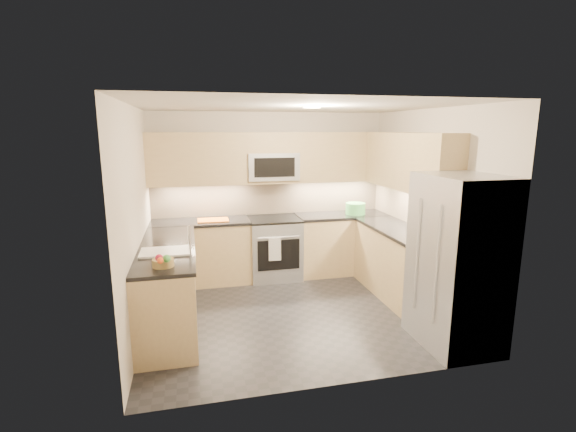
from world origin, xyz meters
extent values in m
cube|color=#24252A|center=(0.00, 0.00, 0.00)|extent=(3.60, 3.20, 0.00)
cube|color=beige|center=(0.00, 0.00, 2.50)|extent=(3.60, 3.20, 0.02)
cube|color=beige|center=(0.00, 1.60, 1.25)|extent=(3.60, 0.02, 2.50)
cube|color=beige|center=(0.00, -1.60, 1.25)|extent=(3.60, 0.02, 2.50)
cube|color=beige|center=(-1.80, 0.00, 1.25)|extent=(0.02, 3.20, 2.50)
cube|color=beige|center=(1.80, 0.00, 1.25)|extent=(0.02, 3.20, 2.50)
cube|color=tan|center=(-1.09, 1.30, 0.45)|extent=(1.42, 0.60, 0.90)
cube|color=tan|center=(1.09, 1.30, 0.45)|extent=(1.42, 0.60, 0.90)
cube|color=tan|center=(1.50, 0.15, 0.45)|extent=(0.60, 1.70, 0.90)
cube|color=tan|center=(-1.50, 0.00, 0.45)|extent=(0.60, 2.00, 0.90)
cube|color=black|center=(-1.09, 1.30, 0.92)|extent=(1.42, 0.63, 0.04)
cube|color=black|center=(1.09, 1.30, 0.92)|extent=(1.42, 0.63, 0.04)
cube|color=black|center=(1.50, 0.15, 0.92)|extent=(0.63, 1.70, 0.04)
cube|color=black|center=(-1.50, 0.00, 0.92)|extent=(0.63, 2.00, 0.04)
cube|color=tan|center=(0.00, 1.43, 1.83)|extent=(3.60, 0.35, 0.75)
cube|color=tan|center=(1.62, 0.28, 1.83)|extent=(0.35, 1.95, 0.75)
cube|color=tan|center=(0.00, 1.60, 1.20)|extent=(3.60, 0.01, 0.51)
cube|color=tan|center=(1.80, 0.45, 1.20)|extent=(0.01, 2.30, 0.51)
cube|color=#96999E|center=(0.00, 1.28, 0.46)|extent=(0.76, 0.65, 0.91)
cube|color=black|center=(0.00, 1.28, 0.92)|extent=(0.76, 0.65, 0.03)
cube|color=black|center=(0.00, 0.95, 0.45)|extent=(0.62, 0.02, 0.45)
cylinder|color=#B2B5BA|center=(0.00, 0.93, 0.72)|extent=(0.60, 0.02, 0.02)
cube|color=#A2A6AA|center=(0.00, 1.40, 1.70)|extent=(0.76, 0.40, 0.40)
cube|color=black|center=(0.00, 1.20, 1.70)|extent=(0.60, 0.01, 0.28)
cube|color=#A7A9AF|center=(1.45, -1.15, 0.90)|extent=(0.70, 0.90, 1.80)
cylinder|color=#B2B5BA|center=(1.08, -1.33, 0.95)|extent=(0.02, 0.02, 1.20)
cylinder|color=#B2B5BA|center=(1.08, -0.97, 0.95)|extent=(0.02, 0.02, 1.20)
cube|color=white|center=(-1.50, -0.25, 0.88)|extent=(0.52, 0.38, 0.16)
cylinder|color=silver|center=(-1.24, -0.25, 1.08)|extent=(0.03, 0.03, 0.28)
cylinder|color=green|center=(1.29, 1.25, 1.03)|extent=(0.31, 0.31, 0.17)
cube|color=orange|center=(-0.91, 1.27, 0.95)|extent=(0.45, 0.32, 0.01)
cylinder|color=#A5884D|center=(-1.49, -0.73, 0.98)|extent=(0.27, 0.27, 0.08)
sphere|color=#AC1333|center=(-1.52, -0.82, 1.05)|extent=(0.07, 0.07, 0.07)
sphere|color=green|center=(-1.45, -0.86, 1.05)|extent=(0.08, 0.08, 0.08)
cube|color=silver|center=(-0.07, 0.91, 0.55)|extent=(0.18, 0.03, 0.33)
sphere|color=#FA571B|center=(-1.50, -0.90, 1.05)|extent=(0.06, 0.06, 0.06)
camera|label=1|loc=(-1.19, -4.75, 2.24)|focal=26.00mm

